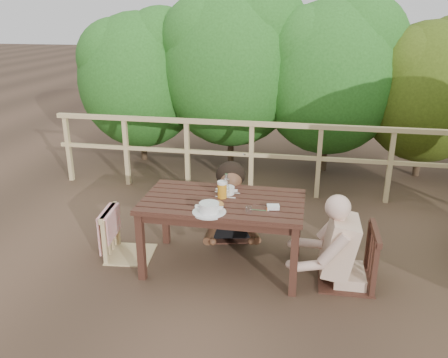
% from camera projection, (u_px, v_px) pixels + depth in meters
% --- Properties ---
extents(ground, '(60.00, 60.00, 0.00)m').
position_uv_depth(ground, '(223.00, 266.00, 4.55)').
color(ground, brown).
rests_on(ground, ground).
extents(table, '(1.51, 0.85, 0.70)m').
position_uv_depth(table, '(223.00, 234.00, 4.43)').
color(table, '#341C15').
rests_on(table, ground).
extents(chair_left, '(0.52, 0.52, 0.94)m').
position_uv_depth(chair_left, '(128.00, 214.00, 4.59)').
color(chair_left, tan).
rests_on(chair_left, ground).
extents(chair_far, '(0.55, 0.55, 0.94)m').
position_uv_depth(chair_far, '(230.00, 197.00, 5.02)').
color(chair_far, '#341C15').
rests_on(chair_far, ground).
extents(chair_right, '(0.52, 0.52, 1.04)m').
position_uv_depth(chair_right, '(350.00, 231.00, 4.12)').
color(chair_right, '#341C15').
rests_on(chair_right, ground).
extents(woman, '(0.70, 0.80, 1.39)m').
position_uv_depth(woman, '(230.00, 176.00, 4.96)').
color(woman, black).
rests_on(woman, ground).
extents(diner_right, '(0.71, 0.58, 1.41)m').
position_uv_depth(diner_right, '(355.00, 212.00, 4.05)').
color(diner_right, '#D7AF92').
rests_on(diner_right, ground).
extents(railing, '(5.60, 0.10, 1.01)m').
position_uv_depth(railing, '(251.00, 158.00, 6.22)').
color(railing, tan).
rests_on(railing, ground).
extents(hedge_row, '(6.60, 1.60, 3.80)m').
position_uv_depth(hedge_row, '(291.00, 46.00, 6.78)').
color(hedge_row, '#23581B').
rests_on(hedge_row, ground).
extents(soup_near, '(0.30, 0.30, 0.10)m').
position_uv_depth(soup_near, '(209.00, 208.00, 4.02)').
color(soup_near, white).
rests_on(soup_near, table).
extents(soup_far, '(0.26, 0.26, 0.09)m').
position_uv_depth(soup_far, '(227.00, 191.00, 4.43)').
color(soup_far, white).
rests_on(soup_far, table).
extents(bread_roll, '(0.13, 0.10, 0.07)m').
position_uv_depth(bread_roll, '(217.00, 204.00, 4.14)').
color(bread_roll, '#9C6531').
rests_on(bread_roll, table).
extents(beer_glass, '(0.09, 0.09, 0.18)m').
position_uv_depth(beer_glass, '(222.00, 190.00, 4.32)').
color(beer_glass, orange).
rests_on(beer_glass, table).
extents(bottle, '(0.06, 0.06, 0.25)m').
position_uv_depth(bottle, '(226.00, 186.00, 4.33)').
color(bottle, silver).
rests_on(bottle, table).
extents(tumbler, '(0.06, 0.06, 0.07)m').
position_uv_depth(tumbler, '(249.00, 210.00, 4.02)').
color(tumbler, white).
rests_on(tumbler, table).
extents(butter_tub, '(0.12, 0.10, 0.05)m').
position_uv_depth(butter_tub, '(273.00, 208.00, 4.10)').
color(butter_tub, white).
rests_on(butter_tub, table).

